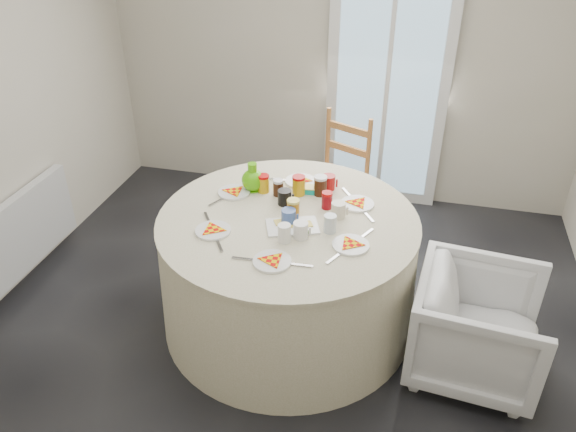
% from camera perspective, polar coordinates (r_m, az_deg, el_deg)
% --- Properties ---
extents(floor, '(4.00, 4.00, 0.00)m').
position_cam_1_polar(floor, '(3.72, -0.59, -11.89)').
color(floor, black).
rests_on(floor, ground).
extents(wall_back, '(4.00, 0.02, 2.60)m').
position_cam_1_polar(wall_back, '(4.83, 5.51, 16.38)').
color(wall_back, '#BCB5A3').
rests_on(wall_back, floor).
extents(glass_door, '(1.00, 0.08, 2.10)m').
position_cam_1_polar(glass_door, '(4.81, 10.08, 12.87)').
color(glass_door, silver).
rests_on(glass_door, floor).
extents(radiator, '(0.07, 1.00, 0.55)m').
position_cam_1_polar(radiator, '(4.42, -25.05, -1.24)').
color(radiator, silver).
rests_on(radiator, floor).
extents(table, '(1.63, 1.63, 0.83)m').
position_cam_1_polar(table, '(3.60, -0.00, -5.75)').
color(table, beige).
rests_on(table, floor).
extents(wooden_chair, '(0.58, 0.57, 0.99)m').
position_cam_1_polar(wooden_chair, '(4.45, 4.64, 3.52)').
color(wooden_chair, '#BF7A42').
rests_on(wooden_chair, floor).
extents(armchair, '(0.72, 0.76, 0.72)m').
position_cam_1_polar(armchair, '(3.42, 18.89, -9.91)').
color(armchair, silver).
rests_on(armchair, floor).
extents(place_settings, '(1.19, 1.19, 0.02)m').
position_cam_1_polar(place_settings, '(3.38, -0.00, -0.43)').
color(place_settings, silver).
rests_on(place_settings, table).
extents(jar_cluster, '(0.54, 0.34, 0.14)m').
position_cam_1_polar(jar_cluster, '(3.54, 0.50, 2.17)').
color(jar_cluster, '#AA7B17').
rests_on(jar_cluster, table).
extents(butter_tub, '(0.12, 0.09, 0.04)m').
position_cam_1_polar(butter_tub, '(3.64, 2.56, 2.36)').
color(butter_tub, '#08AC9F').
rests_on(butter_tub, table).
extents(green_pitcher, '(0.18, 0.18, 0.19)m').
position_cam_1_polar(green_pitcher, '(3.63, -3.60, 3.80)').
color(green_pitcher, '#4AB307').
rests_on(green_pitcher, table).
extents(cheese_platter, '(0.35, 0.29, 0.04)m').
position_cam_1_polar(cheese_platter, '(3.29, 0.44, -1.38)').
color(cheese_platter, white).
rests_on(cheese_platter, table).
extents(mugs_glasses, '(0.73, 0.73, 0.12)m').
position_cam_1_polar(mugs_glasses, '(3.36, 2.12, 0.18)').
color(mugs_glasses, gray).
rests_on(mugs_glasses, table).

